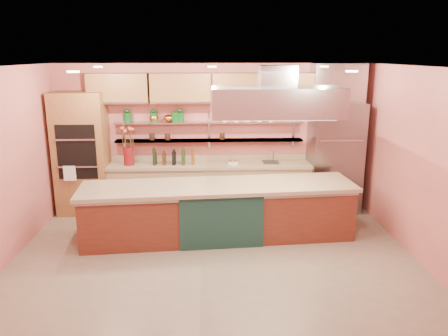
{
  "coord_description": "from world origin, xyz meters",
  "views": [
    {
      "loc": [
        -0.08,
        -5.92,
        2.96
      ],
      "look_at": [
        0.18,
        1.0,
        1.15
      ],
      "focal_mm": 35.0,
      "sensor_mm": 36.0,
      "label": 1
    }
  ],
  "objects_px": {
    "island": "(219,211)",
    "copper_kettle": "(168,118)",
    "green_canister": "(175,117)",
    "refrigerator": "(334,157)",
    "kitchen_scale": "(233,161)",
    "flower_vase": "(129,156)"
  },
  "relations": [
    {
      "from": "copper_kettle",
      "to": "green_canister",
      "type": "height_order",
      "value": "green_canister"
    },
    {
      "from": "island",
      "to": "copper_kettle",
      "type": "distance_m",
      "value": 2.21
    },
    {
      "from": "green_canister",
      "to": "refrigerator",
      "type": "bearing_deg",
      "value": -4.32
    },
    {
      "from": "island",
      "to": "green_canister",
      "type": "relative_size",
      "value": 23.67
    },
    {
      "from": "flower_vase",
      "to": "kitchen_scale",
      "type": "xyz_separation_m",
      "value": [
        1.97,
        0.0,
        -0.12
      ]
    },
    {
      "from": "island",
      "to": "kitchen_scale",
      "type": "distance_m",
      "value": 1.42
    },
    {
      "from": "refrigerator",
      "to": "kitchen_scale",
      "type": "bearing_deg",
      "value": 179.71
    },
    {
      "from": "refrigerator",
      "to": "island",
      "type": "distance_m",
      "value": 2.67
    },
    {
      "from": "refrigerator",
      "to": "green_canister",
      "type": "xyz_separation_m",
      "value": [
        -3.04,
        0.23,
        0.76
      ]
    },
    {
      "from": "copper_kettle",
      "to": "green_canister",
      "type": "bearing_deg",
      "value": 0.0
    },
    {
      "from": "refrigerator",
      "to": "flower_vase",
      "type": "height_order",
      "value": "refrigerator"
    },
    {
      "from": "refrigerator",
      "to": "flower_vase",
      "type": "bearing_deg",
      "value": 179.85
    },
    {
      "from": "flower_vase",
      "to": "kitchen_scale",
      "type": "height_order",
      "value": "flower_vase"
    },
    {
      "from": "refrigerator",
      "to": "flower_vase",
      "type": "distance_m",
      "value": 3.92
    },
    {
      "from": "copper_kettle",
      "to": "green_canister",
      "type": "xyz_separation_m",
      "value": [
        0.13,
        0.0,
        0.02
      ]
    },
    {
      "from": "green_canister",
      "to": "island",
      "type": "bearing_deg",
      "value": -62.62
    },
    {
      "from": "refrigerator",
      "to": "kitchen_scale",
      "type": "height_order",
      "value": "refrigerator"
    },
    {
      "from": "refrigerator",
      "to": "copper_kettle",
      "type": "height_order",
      "value": "refrigerator"
    },
    {
      "from": "flower_vase",
      "to": "copper_kettle",
      "type": "distance_m",
      "value": 1.04
    },
    {
      "from": "refrigerator",
      "to": "kitchen_scale",
      "type": "xyz_separation_m",
      "value": [
        -1.95,
        0.01,
        -0.07
      ]
    },
    {
      "from": "refrigerator",
      "to": "green_canister",
      "type": "distance_m",
      "value": 3.14
    },
    {
      "from": "flower_vase",
      "to": "island",
      "type": "bearing_deg",
      "value": -37.79
    }
  ]
}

